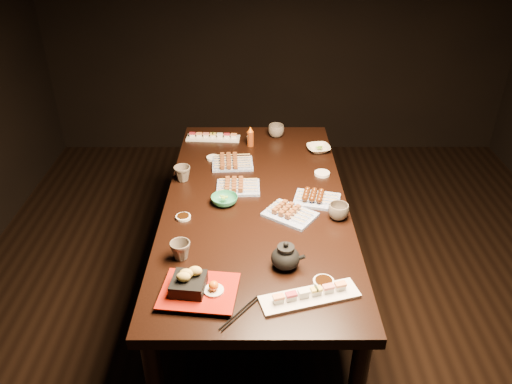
# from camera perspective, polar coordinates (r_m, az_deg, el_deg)

# --- Properties ---
(ground) EXTENTS (5.00, 5.00, 0.00)m
(ground) POSITION_cam_1_polar(r_m,az_deg,el_deg) (2.72, 4.57, -18.64)
(ground) COLOR black
(ground) RESTS_ON ground
(dining_table) EXTENTS (0.91, 1.81, 0.75)m
(dining_table) POSITION_cam_1_polar(r_m,az_deg,el_deg) (2.70, 0.00, -7.74)
(dining_table) COLOR black
(dining_table) RESTS_ON ground
(sushi_platter_near) EXTENTS (0.40, 0.21, 0.05)m
(sushi_platter_near) POSITION_cam_1_polar(r_m,az_deg,el_deg) (1.93, 6.18, -11.47)
(sushi_platter_near) COLOR white
(sushi_platter_near) RESTS_ON dining_table
(sushi_platter_far) EXTENTS (0.34, 0.11, 0.04)m
(sushi_platter_far) POSITION_cam_1_polar(r_m,az_deg,el_deg) (3.12, -4.92, 6.40)
(sushi_platter_far) COLOR white
(sushi_platter_far) RESTS_ON dining_table
(yakitori_plate_center) EXTENTS (0.22, 0.16, 0.06)m
(yakitori_plate_center) POSITION_cam_1_polar(r_m,az_deg,el_deg) (2.57, -2.06, 0.89)
(yakitori_plate_center) COLOR #828EB6
(yakitori_plate_center) RESTS_ON dining_table
(yakitori_plate_right) EXTENTS (0.28, 0.27, 0.06)m
(yakitori_plate_right) POSITION_cam_1_polar(r_m,az_deg,el_deg) (2.36, 3.93, -2.15)
(yakitori_plate_right) COLOR #828EB6
(yakitori_plate_right) RESTS_ON dining_table
(yakitori_plate_left) EXTENTS (0.24, 0.18, 0.06)m
(yakitori_plate_left) POSITION_cam_1_polar(r_m,az_deg,el_deg) (2.80, -2.71, 3.62)
(yakitori_plate_left) COLOR #828EB6
(yakitori_plate_left) RESTS_ON dining_table
(tsukune_plate) EXTENTS (0.25, 0.21, 0.06)m
(tsukune_plate) POSITION_cam_1_polar(r_m,az_deg,el_deg) (2.48, 7.01, -0.49)
(tsukune_plate) COLOR #828EB6
(tsukune_plate) RESTS_ON dining_table
(edamame_bowl_green) EXTENTS (0.15, 0.15, 0.04)m
(edamame_bowl_green) POSITION_cam_1_polar(r_m,az_deg,el_deg) (2.45, -3.63, -0.92)
(edamame_bowl_green) COLOR #2A8359
(edamame_bowl_green) RESTS_ON dining_table
(edamame_bowl_cream) EXTENTS (0.16, 0.16, 0.03)m
(edamame_bowl_cream) POSITION_cam_1_polar(r_m,az_deg,el_deg) (2.98, 7.15, 4.94)
(edamame_bowl_cream) COLOR #EEE3C2
(edamame_bowl_cream) RESTS_ON dining_table
(tempura_tray) EXTENTS (0.31, 0.26, 0.11)m
(tempura_tray) POSITION_cam_1_polar(r_m,az_deg,el_deg) (1.92, -6.59, -10.42)
(tempura_tray) COLOR black
(tempura_tray) RESTS_ON dining_table
(teacup_near_left) EXTENTS (0.10, 0.10, 0.08)m
(teacup_near_left) POSITION_cam_1_polar(r_m,az_deg,el_deg) (2.11, -8.63, -6.61)
(teacup_near_left) COLOR brown
(teacup_near_left) RESTS_ON dining_table
(teacup_mid_right) EXTENTS (0.12, 0.12, 0.08)m
(teacup_mid_right) POSITION_cam_1_polar(r_m,az_deg,el_deg) (2.36, 9.41, -2.23)
(teacup_mid_right) COLOR brown
(teacup_mid_right) RESTS_ON dining_table
(teacup_far_left) EXTENTS (0.10, 0.10, 0.08)m
(teacup_far_left) POSITION_cam_1_polar(r_m,az_deg,el_deg) (2.67, -8.41, 2.08)
(teacup_far_left) COLOR brown
(teacup_far_left) RESTS_ON dining_table
(teacup_far_right) EXTENTS (0.11, 0.11, 0.08)m
(teacup_far_right) POSITION_cam_1_polar(r_m,az_deg,el_deg) (3.14, 2.32, 7.00)
(teacup_far_right) COLOR brown
(teacup_far_right) RESTS_ON dining_table
(teapot) EXTENTS (0.16, 0.16, 0.12)m
(teapot) POSITION_cam_1_polar(r_m,az_deg,el_deg) (2.04, 3.40, -7.20)
(teapot) COLOR black
(teapot) RESTS_ON dining_table
(condiment_bottle) EXTENTS (0.05, 0.05, 0.12)m
(condiment_bottle) POSITION_cam_1_polar(r_m,az_deg,el_deg) (3.00, -0.65, 6.39)
(condiment_bottle) COLOR maroon
(condiment_bottle) RESTS_ON dining_table
(sauce_dish_west) EXTENTS (0.09, 0.09, 0.01)m
(sauce_dish_west) POSITION_cam_1_polar(r_m,az_deg,el_deg) (2.38, -8.31, -2.85)
(sauce_dish_west) COLOR white
(sauce_dish_west) RESTS_ON dining_table
(sauce_dish_east) EXTENTS (0.10, 0.10, 0.01)m
(sauce_dish_east) POSITION_cam_1_polar(r_m,az_deg,el_deg) (2.73, 7.57, 2.11)
(sauce_dish_east) COLOR white
(sauce_dish_east) RESTS_ON dining_table
(sauce_dish_se) EXTENTS (0.10, 0.10, 0.01)m
(sauce_dish_se) POSITION_cam_1_polar(r_m,az_deg,el_deg) (2.00, 7.73, -10.18)
(sauce_dish_se) COLOR white
(sauce_dish_se) RESTS_ON dining_table
(sauce_dish_nw) EXTENTS (0.09, 0.09, 0.01)m
(sauce_dish_nw) POSITION_cam_1_polar(r_m,az_deg,el_deg) (2.88, -4.94, 3.90)
(sauce_dish_nw) COLOR white
(sauce_dish_nw) RESTS_ON dining_table
(chopsticks_near) EXTENTS (0.15, 0.18, 0.01)m
(chopsticks_near) POSITION_cam_1_polar(r_m,az_deg,el_deg) (1.87, -1.85, -13.66)
(chopsticks_near) COLOR black
(chopsticks_near) RESTS_ON dining_table
(chopsticks_se) EXTENTS (0.23, 0.03, 0.01)m
(chopsticks_se) POSITION_cam_1_polar(r_m,az_deg,el_deg) (1.96, 6.51, -11.47)
(chopsticks_se) COLOR black
(chopsticks_se) RESTS_ON dining_table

